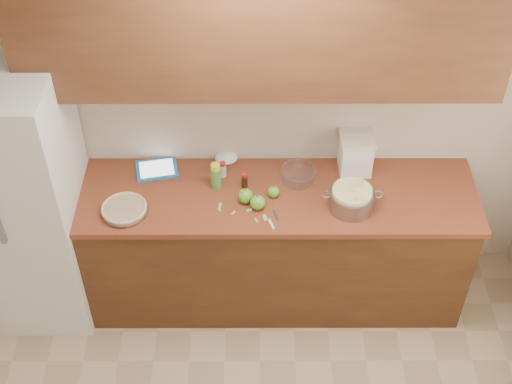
{
  "coord_description": "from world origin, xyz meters",
  "views": [
    {
      "loc": [
        -0.03,
        -1.64,
        3.89
      ],
      "look_at": [
        -0.02,
        1.43,
        0.98
      ],
      "focal_mm": 50.0,
      "sensor_mm": 36.0,
      "label": 1
    }
  ],
  "objects_px": {
    "pie": "(124,209)",
    "tablet": "(157,169)",
    "colander": "(351,199)",
    "flour_canister": "(356,153)"
  },
  "relations": [
    {
      "from": "flour_canister",
      "to": "tablet",
      "type": "height_order",
      "value": "flour_canister"
    },
    {
      "from": "pie",
      "to": "tablet",
      "type": "relative_size",
      "value": 0.97
    },
    {
      "from": "pie",
      "to": "tablet",
      "type": "xyz_separation_m",
      "value": [
        0.15,
        0.37,
        -0.01
      ]
    },
    {
      "from": "colander",
      "to": "tablet",
      "type": "height_order",
      "value": "colander"
    },
    {
      "from": "colander",
      "to": "pie",
      "type": "bearing_deg",
      "value": -178.1
    },
    {
      "from": "tablet",
      "to": "pie",
      "type": "bearing_deg",
      "value": -123.6
    },
    {
      "from": "pie",
      "to": "colander",
      "type": "distance_m",
      "value": 1.33
    },
    {
      "from": "pie",
      "to": "colander",
      "type": "bearing_deg",
      "value": 1.9
    },
    {
      "from": "pie",
      "to": "colander",
      "type": "height_order",
      "value": "colander"
    },
    {
      "from": "pie",
      "to": "tablet",
      "type": "distance_m",
      "value": 0.4
    }
  ]
}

